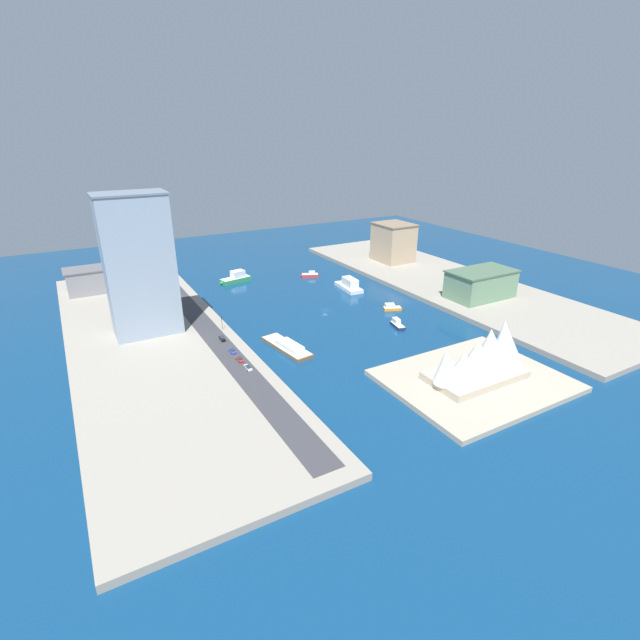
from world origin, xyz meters
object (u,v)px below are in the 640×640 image
object	(u,v)px
barge_flat_brown	(287,346)
patrol_launch_navy	(397,324)
traffic_light_waterfront	(222,321)
warehouse_low_gray	(107,278)
ferry_green_doubledeck	(236,278)
terminal_long_green	(481,284)
ferry_white_commuter	(349,285)
tugboat_red	(310,275)
tower_tall_glass	(139,266)
apartment_midrise_tan	(393,242)
suv_black	(222,338)
taxi_yellow_cab	(168,286)
van_white	(248,368)
hatchback_blue	(232,351)
opera_landmark	(483,356)
water_taxi_orange	(392,307)
pickup_red	(240,359)

from	to	relation	value
barge_flat_brown	patrol_launch_navy	world-z (taller)	patrol_launch_navy
traffic_light_waterfront	warehouse_low_gray	bearing A→B (deg)	-66.68
ferry_green_doubledeck	terminal_long_green	bearing A→B (deg)	136.19
ferry_white_commuter	tugboat_red	xyz separation A→B (m)	(8.38, -34.78, -1.44)
ferry_white_commuter	tugboat_red	world-z (taller)	ferry_white_commuter
tower_tall_glass	apartment_midrise_tan	size ratio (longest dim) A/B	2.38
tower_tall_glass	suv_black	world-z (taller)	tower_tall_glass
taxi_yellow_cab	van_white	bearing A→B (deg)	91.85
tower_tall_glass	hatchback_blue	distance (m)	57.43
warehouse_low_gray	suv_black	distance (m)	109.03
opera_landmark	tower_tall_glass	bearing A→B (deg)	-45.99
hatchback_blue	tower_tall_glass	bearing A→B (deg)	-57.09
water_taxi_orange	pickup_red	bearing A→B (deg)	12.95
barge_flat_brown	terminal_long_green	distance (m)	121.45
terminal_long_green	apartment_midrise_tan	world-z (taller)	apartment_midrise_tan
ferry_white_commuter	pickup_red	bearing A→B (deg)	33.80
water_taxi_orange	suv_black	size ratio (longest dim) A/B	2.06
tower_tall_glass	hatchback_blue	size ratio (longest dim) A/B	13.34
ferry_white_commuter	water_taxi_orange	xyz separation A→B (m)	(-0.97, 40.72, -1.30)
suv_black	opera_landmark	distance (m)	110.34
traffic_light_waterfront	opera_landmark	bearing A→B (deg)	128.21
apartment_midrise_tan	barge_flat_brown	bearing A→B (deg)	35.32
terminal_long_green	ferry_green_doubledeck	bearing A→B (deg)	-43.81
warehouse_low_gray	suv_black	size ratio (longest dim) A/B	8.55
pickup_red	suv_black	distance (m)	23.11
suv_black	tower_tall_glass	bearing A→B (deg)	-44.86
terminal_long_green	pickup_red	bearing A→B (deg)	3.23
barge_flat_brown	patrol_launch_navy	bearing A→B (deg)	176.24
traffic_light_waterfront	opera_landmark	size ratio (longest dim) A/B	0.15
hatchback_blue	suv_black	bearing A→B (deg)	-91.19
taxi_yellow_cab	warehouse_low_gray	bearing A→B (deg)	-24.77
barge_flat_brown	warehouse_low_gray	xyz separation A→B (m)	(59.16, -120.60, 8.30)
ferry_white_commuter	terminal_long_green	size ratio (longest dim) A/B	0.64
ferry_white_commuter	taxi_yellow_cab	bearing A→B (deg)	-26.96
terminal_long_green	apartment_midrise_tan	size ratio (longest dim) A/B	1.42
water_taxi_orange	terminal_long_green	bearing A→B (deg)	165.27
tugboat_red	tower_tall_glass	size ratio (longest dim) A/B	0.20
van_white	patrol_launch_navy	bearing A→B (deg)	-173.04
warehouse_low_gray	van_white	xyz separation A→B (m)	(-35.42, 134.41, -6.19)
apartment_midrise_tan	suv_black	size ratio (longest dim) A/B	5.13
hatchback_blue	ferry_green_doubledeck	bearing A→B (deg)	-110.68
ferry_white_commuter	suv_black	xyz separation A→B (m)	(92.83, 39.25, 0.76)
ferry_green_doubledeck	suv_black	size ratio (longest dim) A/B	4.21
apartment_midrise_tan	hatchback_blue	distance (m)	175.18
terminal_long_green	warehouse_low_gray	bearing A→B (deg)	-33.18
ferry_white_commuter	water_taxi_orange	bearing A→B (deg)	91.37
opera_landmark	warehouse_low_gray	bearing A→B (deg)	-58.65
ferry_green_doubledeck	tugboat_red	bearing A→B (deg)	163.76
tugboat_red	suv_black	xyz separation A→B (m)	(84.45, 74.03, 2.20)
barge_flat_brown	suv_black	world-z (taller)	suv_black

